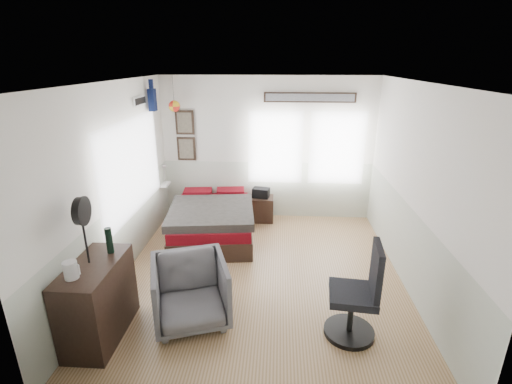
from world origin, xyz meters
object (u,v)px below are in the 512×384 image
(nightstand, at_px, (261,209))
(task_chair, at_px, (358,300))
(bed, at_px, (212,221))
(dresser, at_px, (98,300))
(armchair, at_px, (190,292))

(nightstand, bearing_deg, task_chair, -69.41)
(bed, distance_m, nightstand, 1.12)
(dresser, bearing_deg, task_chair, 3.45)
(bed, bearing_deg, task_chair, -55.94)
(dresser, height_order, task_chair, task_chair)
(bed, xyz_separation_m, nightstand, (0.82, 0.76, -0.06))
(bed, relative_size, task_chair, 1.80)
(task_chair, bearing_deg, armchair, -178.14)
(armchair, height_order, nightstand, armchair)
(dresser, distance_m, task_chair, 2.87)
(dresser, bearing_deg, armchair, 17.88)
(nightstand, bearing_deg, armchair, -103.54)
(dresser, bearing_deg, bed, 72.15)
(dresser, distance_m, armchair, 1.01)
(dresser, xyz_separation_m, task_chair, (2.86, 0.17, 0.01))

